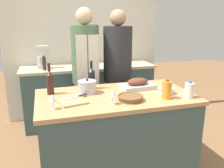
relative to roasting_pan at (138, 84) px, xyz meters
The scene contains 20 objects.
kitchen_island 0.61m from the roasting_pan, 153.28° to the right, with size 1.57×0.87×0.92m.
back_counter 1.44m from the roasting_pan, 102.84° to the left, with size 2.08×0.60×0.94m.
back_wall 1.73m from the roasting_pan, 100.22° to the left, with size 2.58×0.10×2.55m.
roasting_pan is the anchor object (origin of this frame).
wicker_basket 0.41m from the roasting_pan, 121.99° to the right, with size 0.25×0.25×0.05m.
cutting_board 0.79m from the roasting_pan, 160.94° to the right, with size 0.28×0.26×0.02m.
stock_pot 0.56m from the roasting_pan, behind, with size 0.19×0.19×0.15m.
mixing_bowl 0.33m from the roasting_pan, 48.98° to the right, with size 0.17×0.17×0.06m.
juice_jug 0.42m from the roasting_pan, 70.34° to the right, with size 0.09×0.09×0.19m.
milk_jug 0.56m from the roasting_pan, 49.78° to the right, with size 0.09×0.09×0.16m.
wine_bottle_green 0.51m from the roasting_pan, 163.77° to the left, with size 0.07×0.07×0.31m.
wine_bottle_dark 0.94m from the roasting_pan, behind, with size 0.07×0.07×0.32m.
wine_glass_left 0.57m from the roasting_pan, 135.54° to the right, with size 0.07×0.07×0.14m.
wine_glass_right 1.00m from the roasting_pan, 158.49° to the right, with size 0.07×0.07×0.13m.
knife_chef 0.71m from the roasting_pan, 166.98° to the right, with size 0.23×0.15×0.01m.
stand_mixer 1.66m from the roasting_pan, 126.20° to the left, with size 0.18×0.14×0.33m.
condiment_bottle_tall 1.40m from the roasting_pan, 87.34° to the left, with size 0.05×0.05×0.18m.
condiment_bottle_short 1.54m from the roasting_pan, 129.25° to the left, with size 0.05×0.05×0.21m.
person_cook_aproned 0.79m from the roasting_pan, 125.99° to the left, with size 0.35×0.35×1.80m.
person_cook_guest 0.61m from the roasting_pan, 93.71° to the left, with size 0.37×0.37×1.78m.
Camera 1 is at (-0.67, -2.18, 1.68)m, focal length 38.00 mm.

